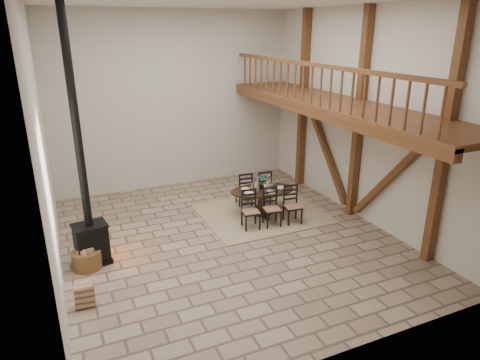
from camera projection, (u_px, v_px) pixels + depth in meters
name	position (u px, v px, depth m)	size (l,w,h in m)	color
ground	(229.00, 238.00, 9.67)	(8.00, 8.00, 0.00)	tan
room_shell	(279.00, 101.00, 9.11)	(7.02, 8.02, 5.01)	beige
rug	(262.00, 213.00, 10.94)	(3.00, 2.50, 0.02)	tan
dining_table	(263.00, 202.00, 10.73)	(1.73, 1.93, 1.04)	black
wood_stove	(88.00, 212.00, 8.30)	(0.72, 0.59, 5.00)	black
log_basket	(87.00, 259.00, 8.43)	(0.56, 0.56, 0.47)	brown
log_stack	(85.00, 295.00, 7.25)	(0.34, 0.25, 0.44)	tan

